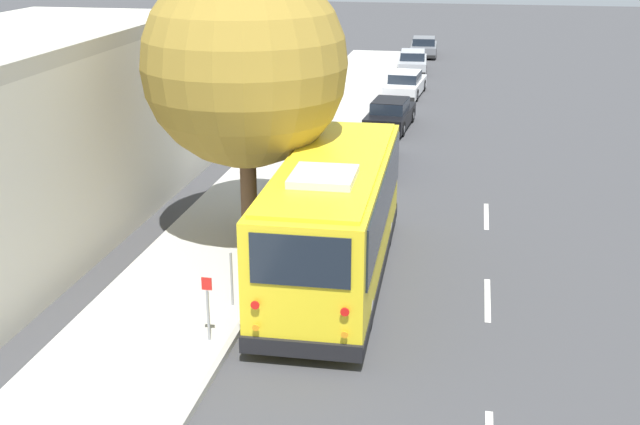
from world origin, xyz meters
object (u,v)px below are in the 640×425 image
object	(u,v)px
parked_sedan_silver	(413,62)
sign_post_near	(208,308)
parked_sedan_gray	(424,47)
parked_sedan_black	(390,115)
sign_post_far	(232,279)
shuttle_bus	(334,214)
parked_sedan_navy	(373,152)
street_tree	(246,49)
parked_sedan_white	(405,84)

from	to	relation	value
parked_sedan_silver	sign_post_near	size ratio (longest dim) A/B	3.19
parked_sedan_silver	parked_sedan_gray	bearing A→B (deg)	-5.55
parked_sedan_black	sign_post_far	distance (m)	18.70
shuttle_bus	parked_sedan_navy	distance (m)	10.23
shuttle_bus	street_tree	bearing A→B (deg)	51.59
sign_post_near	parked_sedan_navy	bearing A→B (deg)	-6.97
parked_sedan_navy	sign_post_near	size ratio (longest dim) A/B	3.26
parked_sedan_white	sign_post_far	size ratio (longest dim) A/B	3.55
parked_sedan_white	street_tree	world-z (taller)	street_tree
shuttle_bus	parked_sedan_navy	bearing A→B (deg)	0.41
parked_sedan_white	parked_sedan_navy	bearing A→B (deg)	-176.09
parked_sedan_white	sign_post_near	bearing A→B (deg)	-179.69
sign_post_far	shuttle_bus	bearing A→B (deg)	-42.91
parked_sedan_navy	sign_post_far	world-z (taller)	sign_post_far
parked_sedan_black	sign_post_near	distance (m)	20.41
parked_sedan_gray	sign_post_near	size ratio (longest dim) A/B	2.92
parked_sedan_black	sign_post_near	xyz separation A→B (m)	(-20.34, 1.68, 0.30)
shuttle_bus	sign_post_far	xyz separation A→B (m)	(-2.16, 2.01, -0.95)
shuttle_bus	sign_post_far	world-z (taller)	shuttle_bus
shuttle_bus	sign_post_near	distance (m)	4.44
shuttle_bus	parked_sedan_gray	xyz separation A→B (m)	(37.95, 0.29, -1.16)
parked_sedan_silver	parked_sedan_gray	world-z (taller)	parked_sedan_silver
parked_sedan_silver	sign_post_near	bearing A→B (deg)	174.05
parked_sedan_gray	parked_sedan_navy	bearing A→B (deg)	177.24
parked_sedan_black	sign_post_near	bearing A→B (deg)	179.13
parked_sedan_silver	parked_sedan_gray	size ratio (longest dim) A/B	1.09
street_tree	sign_post_far	xyz separation A→B (m)	(-4.22, -0.71, -4.64)
parked_sedan_silver	shuttle_bus	bearing A→B (deg)	177.42
parked_sedan_navy	street_tree	world-z (taller)	street_tree
parked_sedan_gray	street_tree	world-z (taller)	street_tree
parked_sedan_gray	sign_post_near	bearing A→B (deg)	174.90
street_tree	parked_sedan_silver	bearing A→B (deg)	-4.28
parked_sedan_white	parked_sedan_silver	xyz separation A→B (m)	(7.35, 0.20, 0.03)
parked_sedan_silver	sign_post_near	distance (m)	35.20
shuttle_bus	parked_sedan_black	size ratio (longest dim) A/B	1.99
sign_post_near	sign_post_far	distance (m)	1.71
parked_sedan_silver	street_tree	world-z (taller)	street_tree
parked_sedan_black	parked_sedan_white	distance (m)	7.47
shuttle_bus	parked_sedan_gray	bearing A→B (deg)	-0.79
parked_sedan_gray	sign_post_near	distance (m)	41.86
parked_sedan_white	sign_post_far	distance (m)	26.15
parked_sedan_black	parked_sedan_gray	xyz separation A→B (m)	(21.49, -0.04, -0.00)
shuttle_bus	sign_post_far	size ratio (longest dim) A/B	6.86
parked_sedan_white	sign_post_near	distance (m)	27.86
parked_sedan_white	sign_post_near	xyz separation A→B (m)	(-27.81, 1.68, 0.31)
parked_sedan_navy	parked_sedan_silver	bearing A→B (deg)	-2.15
street_tree	sign_post_near	xyz separation A→B (m)	(-5.93, -0.71, -4.54)
parked_sedan_silver	sign_post_far	size ratio (longest dim) A/B	3.53
parked_sedan_navy	sign_post_far	distance (m)	12.44
shuttle_bus	parked_sedan_black	world-z (taller)	shuttle_bus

